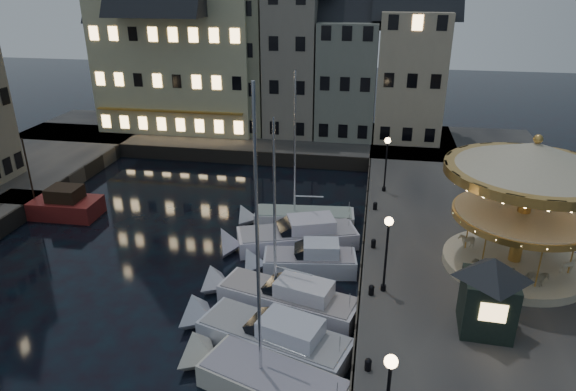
% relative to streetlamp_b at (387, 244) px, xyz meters
% --- Properties ---
extents(ground, '(160.00, 160.00, 0.00)m').
position_rel_streetlamp_b_xyz_m(ground, '(-7.20, -1.00, -4.02)').
color(ground, black).
rests_on(ground, ground).
extents(quay_east, '(16.00, 56.00, 1.30)m').
position_rel_streetlamp_b_xyz_m(quay_east, '(6.80, 5.00, -3.37)').
color(quay_east, '#474442').
rests_on(quay_east, ground).
extents(quay_north, '(44.00, 12.00, 1.30)m').
position_rel_streetlamp_b_xyz_m(quay_north, '(-15.20, 27.00, -3.37)').
color(quay_north, '#474442').
rests_on(quay_north, ground).
extents(quaywall_e, '(0.15, 44.00, 1.30)m').
position_rel_streetlamp_b_xyz_m(quaywall_e, '(-1.20, 5.00, -3.37)').
color(quaywall_e, '#47423A').
rests_on(quaywall_e, ground).
extents(quaywall_n, '(48.00, 0.15, 1.30)m').
position_rel_streetlamp_b_xyz_m(quaywall_n, '(-13.20, 21.00, -3.37)').
color(quaywall_n, '#47423A').
rests_on(quaywall_n, ground).
extents(streetlamp_b, '(0.44, 0.44, 4.17)m').
position_rel_streetlamp_b_xyz_m(streetlamp_b, '(0.00, 0.00, 0.00)').
color(streetlamp_b, black).
rests_on(streetlamp_b, quay_east).
extents(streetlamp_c, '(0.44, 0.44, 4.17)m').
position_rel_streetlamp_b_xyz_m(streetlamp_c, '(0.00, 13.50, 0.00)').
color(streetlamp_c, black).
rests_on(streetlamp_c, quay_east).
extents(bollard_a, '(0.30, 0.30, 0.57)m').
position_rel_streetlamp_b_xyz_m(bollard_a, '(-0.60, -6.00, -2.41)').
color(bollard_a, black).
rests_on(bollard_a, quay_east).
extents(bollard_b, '(0.30, 0.30, 0.57)m').
position_rel_streetlamp_b_xyz_m(bollard_b, '(-0.60, -0.50, -2.41)').
color(bollard_b, black).
rests_on(bollard_b, quay_east).
extents(bollard_c, '(0.30, 0.30, 0.57)m').
position_rel_streetlamp_b_xyz_m(bollard_c, '(-0.60, 4.50, -2.41)').
color(bollard_c, black).
rests_on(bollard_c, quay_east).
extents(bollard_d, '(0.30, 0.30, 0.57)m').
position_rel_streetlamp_b_xyz_m(bollard_d, '(-0.60, 10.00, -2.41)').
color(bollard_d, black).
rests_on(bollard_d, quay_east).
extents(townhouse_na, '(5.50, 8.00, 12.80)m').
position_rel_streetlamp_b_xyz_m(townhouse_na, '(-26.70, 29.00, 3.76)').
color(townhouse_na, gray).
rests_on(townhouse_na, quay_north).
extents(townhouse_nb, '(6.16, 8.00, 13.80)m').
position_rel_streetlamp_b_xyz_m(townhouse_nb, '(-21.25, 29.00, 4.26)').
color(townhouse_nb, slate).
rests_on(townhouse_nb, quay_north).
extents(townhouse_nc, '(6.82, 8.00, 14.80)m').
position_rel_streetlamp_b_xyz_m(townhouse_nc, '(-15.20, 29.00, 4.76)').
color(townhouse_nc, gray).
rests_on(townhouse_nc, quay_north).
extents(townhouse_nd, '(5.50, 8.00, 15.80)m').
position_rel_streetlamp_b_xyz_m(townhouse_nd, '(-9.45, 29.00, 5.26)').
color(townhouse_nd, gray).
rests_on(townhouse_nd, quay_north).
extents(townhouse_ne, '(6.16, 8.00, 12.80)m').
position_rel_streetlamp_b_xyz_m(townhouse_ne, '(-4.00, 29.00, 3.76)').
color(townhouse_ne, slate).
rests_on(townhouse_ne, quay_north).
extents(townhouse_nf, '(6.82, 8.00, 13.80)m').
position_rel_streetlamp_b_xyz_m(townhouse_nf, '(2.05, 29.00, 4.26)').
color(townhouse_nf, tan).
rests_on(townhouse_nf, quay_north).
extents(hotel_corner, '(17.60, 9.00, 16.80)m').
position_rel_streetlamp_b_xyz_m(hotel_corner, '(-21.20, 29.00, 5.76)').
color(hotel_corner, '#BDBC92').
rests_on(hotel_corner, quay_north).
extents(motorboat_a, '(7.37, 4.56, 12.32)m').
position_rel_streetlamp_b_xyz_m(motorboat_a, '(-4.95, -6.52, -3.48)').
color(motorboat_a, beige).
rests_on(motorboat_a, ground).
extents(motorboat_b, '(8.28, 4.65, 2.15)m').
position_rel_streetlamp_b_xyz_m(motorboat_b, '(-5.33, -3.83, -3.37)').
color(motorboat_b, silver).
rests_on(motorboat_b, ground).
extents(motorboat_c, '(8.46, 4.16, 11.25)m').
position_rel_streetlamp_b_xyz_m(motorboat_c, '(-5.23, -0.64, -3.34)').
color(motorboat_c, silver).
rests_on(motorboat_c, ground).
extents(motorboat_d, '(6.55, 2.89, 2.15)m').
position_rel_streetlamp_b_xyz_m(motorboat_d, '(-4.66, 3.22, -3.38)').
color(motorboat_d, silver).
rests_on(motorboat_d, ground).
extents(motorboat_e, '(8.64, 5.17, 2.15)m').
position_rel_streetlamp_b_xyz_m(motorboat_e, '(-5.84, 6.11, -3.37)').
color(motorboat_e, silver).
rests_on(motorboat_e, ground).
extents(motorboat_f, '(7.99, 2.70, 10.55)m').
position_rel_streetlamp_b_xyz_m(motorboat_f, '(-6.01, 9.18, -3.49)').
color(motorboat_f, silver).
rests_on(motorboat_f, ground).
extents(red_fishing_boat, '(7.68, 2.79, 5.99)m').
position_rel_streetlamp_b_xyz_m(red_fishing_boat, '(-24.02, 7.84, -3.32)').
color(red_fishing_boat, maroon).
rests_on(red_fishing_boat, ground).
extents(carousel, '(8.74, 8.74, 7.64)m').
position_rel_streetlamp_b_xyz_m(carousel, '(7.11, 3.55, 2.32)').
color(carousel, '#C4B594').
rests_on(carousel, quay_east).
extents(ticket_kiosk, '(3.59, 3.59, 4.20)m').
position_rel_streetlamp_b_xyz_m(ticket_kiosk, '(4.53, -2.38, -0.22)').
color(ticket_kiosk, black).
rests_on(ticket_kiosk, quay_east).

